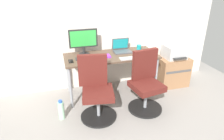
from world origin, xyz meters
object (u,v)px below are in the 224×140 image
open_laptop (122,48)px  office_chair_right (146,84)px  printer (174,52)px  office_chair_left (96,91)px  desktop_monitor (83,40)px  side_cabinet (172,71)px  water_bottle_on_floor (61,110)px  coffee_mug (139,47)px

open_laptop → office_chair_right: bearing=-77.8°
office_chair_right → printer: (0.84, 0.58, 0.25)m
office_chair_left → open_laptop: size_ratio=3.03×
open_laptop → desktop_monitor: bearing=176.5°
office_chair_right → side_cabinet: size_ratio=1.65×
printer → water_bottle_on_floor: 2.27m
printer → water_bottle_on_floor: (-2.15, -0.53, -0.53)m
office_chair_left → open_laptop: (0.63, 0.73, 0.36)m
office_chair_left → printer: size_ratio=2.35×
office_chair_left → side_cabinet: (1.62, 0.58, -0.14)m
office_chair_right → printer: office_chair_right is taller
office_chair_right → printer: 1.05m
open_laptop → coffee_mug: size_ratio=3.37×
office_chair_right → office_chair_left: bearing=180.0°
office_chair_right → printer: bearing=34.8°
open_laptop → office_chair_left: bearing=-130.7°
coffee_mug → office_chair_left: bearing=-143.1°
water_bottle_on_floor → coffee_mug: bearing=24.1°
office_chair_right → side_cabinet: (0.84, 0.58, -0.14)m
office_chair_left → side_cabinet: 1.73m
printer → office_chair_left: bearing=-160.2°
water_bottle_on_floor → open_laptop: bearing=30.2°
office_chair_left → office_chair_right: 0.78m
printer → open_laptop: size_ratio=1.29×
open_laptop → water_bottle_on_floor: bearing=-149.8°
printer → open_laptop: bearing=171.8°
office_chair_left → printer: 1.74m
office_chair_right → side_cabinet: bearing=34.8°
office_chair_left → water_bottle_on_floor: (-0.52, 0.06, -0.28)m
office_chair_right → desktop_monitor: (-0.82, 0.77, 0.56)m
side_cabinet → coffee_mug: (-0.66, 0.14, 0.50)m
water_bottle_on_floor → open_laptop: 1.48m
office_chair_left → coffee_mug: (0.96, 0.72, 0.35)m
office_chair_left → coffee_mug: bearing=36.9°
desktop_monitor → office_chair_left: bearing=-86.8°
coffee_mug → office_chair_right: bearing=-103.7°
printer → open_laptop: 1.01m
office_chair_left → open_laptop: bearing=49.3°
side_cabinet → desktop_monitor: desktop_monitor is taller
water_bottle_on_floor → desktop_monitor: bearing=55.8°
office_chair_right → water_bottle_on_floor: bearing=177.4°
printer → water_bottle_on_floor: printer is taller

